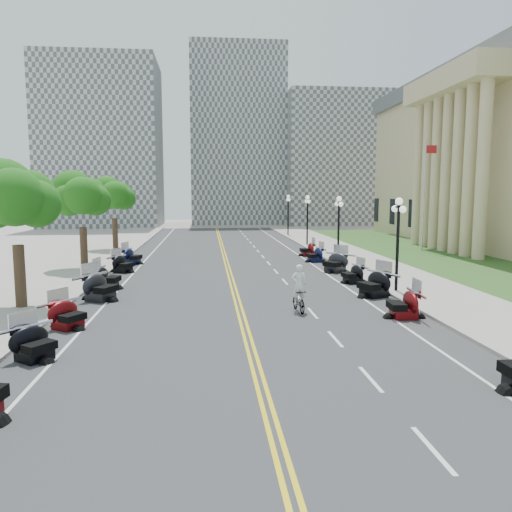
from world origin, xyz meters
name	(u,v)px	position (x,y,z in m)	size (l,w,h in m)	color
ground	(241,315)	(0.00, 0.00, 0.00)	(160.00, 160.00, 0.00)	gray
road	(230,277)	(0.00, 10.00, 0.00)	(16.00, 90.00, 0.01)	#333335
centerline_yellow_a	(229,277)	(-0.12, 10.00, 0.01)	(0.12, 90.00, 0.00)	yellow
centerline_yellow_b	(232,277)	(0.12, 10.00, 0.01)	(0.12, 90.00, 0.00)	yellow
edge_line_north	(329,275)	(6.40, 10.00, 0.01)	(0.12, 90.00, 0.00)	white
edge_line_south	(128,279)	(-6.40, 10.00, 0.01)	(0.12, 90.00, 0.00)	white
lane_dash_3	(433,449)	(3.20, -12.00, 0.01)	(0.12, 2.00, 0.00)	white
lane_dash_4	(371,379)	(3.20, -8.00, 0.01)	(0.12, 2.00, 0.00)	white
lane_dash_5	(335,339)	(3.20, -4.00, 0.01)	(0.12, 2.00, 0.00)	white
lane_dash_6	(312,313)	(3.20, 0.00, 0.01)	(0.12, 2.00, 0.00)	white
lane_dash_7	(297,295)	(3.20, 4.00, 0.01)	(0.12, 2.00, 0.00)	white
lane_dash_8	(285,282)	(3.20, 8.00, 0.01)	(0.12, 2.00, 0.00)	white
lane_dash_9	(276,271)	(3.20, 12.00, 0.01)	(0.12, 2.00, 0.00)	white
lane_dash_10	(269,263)	(3.20, 16.00, 0.01)	(0.12, 2.00, 0.00)	white
lane_dash_11	(263,257)	(3.20, 20.00, 0.01)	(0.12, 2.00, 0.00)	white
lane_dash_12	(258,251)	(3.20, 24.00, 0.01)	(0.12, 2.00, 0.00)	white
lane_dash_13	(254,247)	(3.20, 28.00, 0.01)	(0.12, 2.00, 0.00)	white
lane_dash_14	(251,243)	(3.20, 32.00, 0.01)	(0.12, 2.00, 0.00)	white
lane_dash_15	(248,239)	(3.20, 36.00, 0.01)	(0.12, 2.00, 0.00)	white
lane_dash_16	(245,236)	(3.20, 40.00, 0.01)	(0.12, 2.00, 0.00)	white
lane_dash_17	(243,234)	(3.20, 44.00, 0.01)	(0.12, 2.00, 0.00)	white
lane_dash_18	(241,231)	(3.20, 48.00, 0.01)	(0.12, 2.00, 0.00)	white
lane_dash_19	(239,229)	(3.20, 52.00, 0.01)	(0.12, 2.00, 0.00)	white
sidewalk_north	(390,273)	(10.50, 10.00, 0.07)	(5.00, 90.00, 0.15)	#9E9991
sidewalk_south	(61,279)	(-10.50, 10.00, 0.07)	(5.00, 90.00, 0.15)	#9E9991
lawn	(436,257)	(17.50, 18.00, 0.05)	(9.00, 60.00, 0.10)	#356023
distant_block_a	(102,145)	(-18.00, 62.00, 13.00)	(18.00, 14.00, 26.00)	gray
distant_block_b	(237,138)	(4.00, 68.00, 15.00)	(16.00, 12.00, 30.00)	gray
distant_block_c	(341,160)	(22.00, 65.00, 11.00)	(20.00, 14.00, 22.00)	gray
street_lamp_2	(398,245)	(8.60, 4.00, 2.60)	(0.50, 1.20, 4.90)	black
street_lamp_3	(338,229)	(8.60, 16.00, 2.60)	(0.50, 1.20, 4.90)	black
street_lamp_4	(307,220)	(8.60, 28.00, 2.60)	(0.50, 1.20, 4.90)	black
street_lamp_5	(288,215)	(8.60, 40.00, 2.60)	(0.50, 1.20, 4.90)	black
flagpole	(424,197)	(18.00, 22.00, 5.00)	(1.10, 0.20, 10.00)	silver
tree_2	(16,206)	(-10.00, 2.00, 4.75)	(4.80, 4.80, 9.20)	#235619
tree_3	(82,202)	(-10.00, 14.00, 4.75)	(4.80, 4.80, 9.20)	#235619
tree_4	(114,199)	(-10.00, 26.00, 4.75)	(4.80, 4.80, 9.20)	#235619
motorcycle_n_5	(404,303)	(6.90, -1.24, 0.68)	(1.94, 1.94, 1.36)	#590A0C
motorcycle_n_6	(374,283)	(7.10, 3.18, 0.75)	(2.15, 2.15, 1.50)	black
motorcycle_n_7	(353,273)	(7.16, 7.14, 0.62)	(1.78, 1.78, 1.24)	black
motorcycle_n_8	(335,261)	(7.16, 11.33, 0.74)	(2.11, 2.11, 1.48)	black
motorcycle_n_9	(315,254)	(6.89, 16.40, 0.64)	(1.82, 1.82, 1.28)	black
motorcycle_n_10	(307,249)	(7.04, 20.12, 0.64)	(1.82, 1.82, 1.28)	#590A0C
motorcycle_s_4	(34,341)	(-7.02, -5.33, 0.62)	(1.78, 1.78, 1.25)	black
motorcycle_s_5	(67,313)	(-6.98, -1.57, 0.63)	(1.80, 1.80, 1.26)	#590A0C
motorcycle_s_6	(100,286)	(-6.78, 3.63, 0.76)	(2.18, 2.18, 1.53)	black
motorcycle_s_7	(107,277)	(-7.06, 6.71, 0.71)	(2.02, 2.02, 1.41)	black
motorcycle_s_8	(123,263)	(-7.14, 12.57, 0.66)	(1.89, 1.89, 1.32)	black
motorcycle_s_9	(132,255)	(-7.11, 16.58, 0.67)	(1.92, 1.92, 1.34)	black
bicycle	(299,301)	(2.63, 0.33, 0.52)	(0.49, 1.73, 1.04)	#A51414
cyclist_rider	(299,269)	(2.63, 0.33, 1.95)	(0.66, 0.44, 1.82)	white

